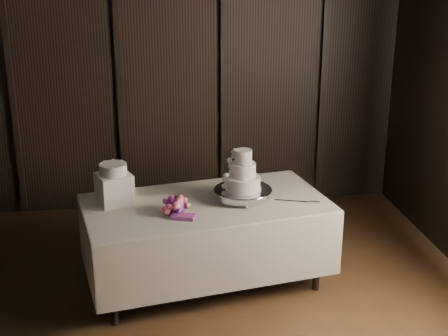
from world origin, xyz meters
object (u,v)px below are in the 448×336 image
Objects in this scene: box_pedestal at (114,189)px; small_cake at (113,169)px; bouquet at (175,205)px; wedding_cake at (240,175)px; display_table at (206,240)px; cake_stand at (243,194)px.

box_pedestal is 0.17m from small_cake.
box_pedestal reaches higher than bouquet.
display_table is at bearing -177.63° from wedding_cake.
small_cake is (-0.48, 0.27, 0.23)m from bouquet.
cake_stand is at bearing 31.35° from wedding_cake.
display_table is 0.50m from cake_stand.
display_table is 8.26× the size of box_pedestal.
wedding_cake is at bearing -4.18° from small_cake.
wedding_cake is 0.60m from bouquet.
wedding_cake reaches higher than small_cake.
bouquet is (-0.26, -0.19, 0.41)m from display_table.
small_cake reaches higher than display_table.
display_table is 9.71× the size of small_cake.
box_pedestal is at bearing 150.72° from bouquet.
wedding_cake is 1.55× the size of small_cake.
box_pedestal is (-0.48, 0.27, 0.06)m from bouquet.
small_cake reaches higher than cake_stand.
cake_stand is 0.61m from bouquet.
box_pedestal is 1.18× the size of small_cake.
small_cake is at bearing 176.70° from cake_stand.
bouquet is 0.55m from box_pedestal.
box_pedestal is at bearing 0.00° from small_cake.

